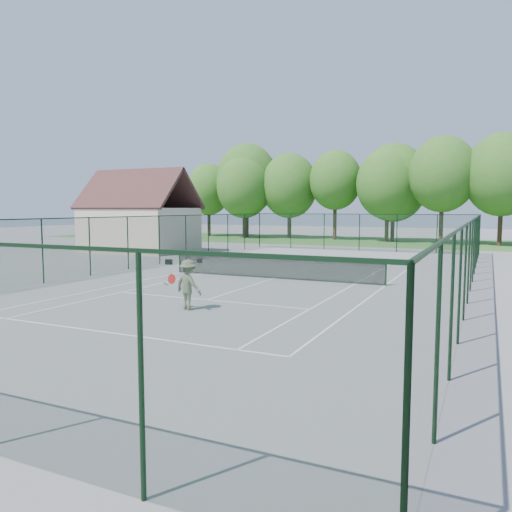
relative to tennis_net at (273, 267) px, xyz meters
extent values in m
plane|color=gray|center=(0.00, 0.00, -0.58)|extent=(140.00, 140.00, 0.00)
cube|color=#3E742E|center=(0.00, 30.00, -0.57)|extent=(80.00, 16.00, 0.01)
cube|color=white|center=(0.00, 11.88, -0.57)|extent=(10.97, 0.08, 0.01)
cube|color=white|center=(0.00, -11.88, -0.57)|extent=(10.97, 0.08, 0.01)
cube|color=white|center=(0.00, 6.40, -0.57)|extent=(8.23, 0.08, 0.01)
cube|color=white|center=(0.00, -6.40, -0.57)|extent=(8.23, 0.08, 0.01)
cube|color=white|center=(5.49, 0.00, -0.57)|extent=(0.08, 23.77, 0.01)
cube|color=white|center=(-5.49, 0.00, -0.57)|extent=(0.08, 23.77, 0.01)
cube|color=white|center=(4.12, 0.00, -0.57)|extent=(0.08, 23.77, 0.01)
cube|color=white|center=(-4.12, 0.00, -0.57)|extent=(0.08, 23.77, 0.01)
cube|color=white|center=(0.00, 0.00, -0.57)|extent=(0.08, 12.80, 0.01)
cylinder|color=black|center=(-5.50, 0.00, -0.03)|extent=(0.08, 0.08, 1.10)
cylinder|color=black|center=(5.50, 0.00, -0.03)|extent=(0.08, 0.08, 1.10)
cube|color=black|center=(0.00, 0.00, -0.08)|extent=(11.00, 0.02, 0.96)
cube|color=white|center=(0.00, 0.00, 0.42)|extent=(11.00, 0.05, 0.07)
cube|color=#15321D|center=(0.00, 18.00, 0.92)|extent=(18.00, 0.02, 3.00)
cube|color=#15321D|center=(9.00, 0.00, 0.92)|extent=(0.02, 36.00, 3.00)
cube|color=#15321D|center=(-9.00, 0.00, 0.92)|extent=(0.02, 36.00, 3.00)
cube|color=black|center=(0.00, 18.00, 2.42)|extent=(18.00, 0.05, 0.05)
cube|color=black|center=(9.00, 0.00, 2.42)|extent=(0.05, 36.00, 0.05)
cube|color=black|center=(-9.00, 0.00, 2.42)|extent=(0.05, 36.00, 0.05)
cube|color=beige|center=(-16.00, 10.00, 1.17)|extent=(8.00, 6.00, 3.50)
cube|color=#4C2D27|center=(-16.00, 11.50, 4.42)|extent=(8.60, 3.27, 3.27)
cube|color=#4C2D27|center=(-16.00, 8.50, 4.42)|extent=(8.60, 3.27, 3.27)
cylinder|color=#3F281C|center=(-16.50, 30.00, 1.52)|extent=(0.40, 0.40, 4.20)
ellipsoid|color=#3E7526|center=(-16.50, 30.00, 5.42)|extent=(6.40, 6.40, 7.40)
cylinder|color=#3F281C|center=(0.00, 30.00, 1.52)|extent=(0.40, 0.40, 4.20)
ellipsoid|color=#3E7526|center=(0.00, 30.00, 5.42)|extent=(6.40, 6.40, 7.40)
cube|color=black|center=(-8.30, 2.96, -0.41)|extent=(0.41, 0.26, 0.32)
cube|color=black|center=(-7.11, 4.65, -0.45)|extent=(0.36, 0.26, 0.26)
imported|color=#5B5E45|center=(0.35, -8.21, 0.29)|extent=(1.25, 0.92, 1.73)
sphere|color=#A5D929|center=(1.39, -7.81, 0.48)|extent=(0.07, 0.07, 0.07)
camera|label=1|loc=(9.61, -22.56, 2.91)|focal=35.00mm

